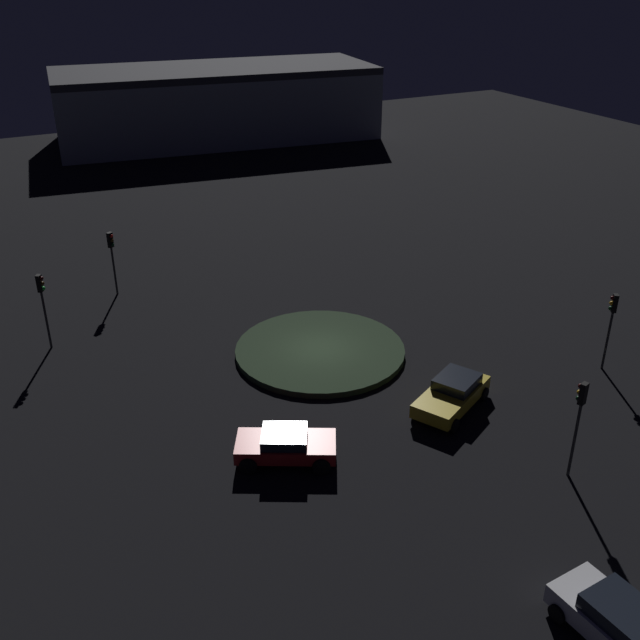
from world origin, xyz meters
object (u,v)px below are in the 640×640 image
object	(u,v)px
car_white	(623,626)
store_building	(216,103)
traffic_light_southeast	(112,251)
car_yellow	(452,393)
traffic_light_southeast_near	(43,297)
traffic_light_northwest	(611,316)
traffic_light_north	(579,411)
car_red	(286,445)

from	to	relation	value
car_white	store_building	size ratio (longest dim) A/B	0.13
traffic_light_southeast	car_yellow	bearing A→B (deg)	-3.27
car_white	traffic_light_southeast	bearing A→B (deg)	9.17
car_white	car_yellow	xyz separation A→B (m)	(-3.14, -12.63, -0.05)
traffic_light_southeast_near	store_building	bearing A→B (deg)	88.94
car_white	traffic_light_southeast	size ratio (longest dim) A/B	1.14
traffic_light_northwest	traffic_light_north	world-z (taller)	traffic_light_north
car_white	car_yellow	size ratio (longest dim) A/B	0.96
car_red	store_building	xyz separation A→B (m)	(-17.06, -54.43, 2.97)
traffic_light_northwest	traffic_light_southeast_near	distance (m)	27.84
car_yellow	car_white	bearing A→B (deg)	48.51
traffic_light_southeast	store_building	distance (m)	40.33
car_red	traffic_light_southeast_near	xyz separation A→B (m)	(6.87, -14.02, 2.20)
car_yellow	traffic_light_southeast	distance (m)	21.80
car_yellow	traffic_light_southeast_near	size ratio (longest dim) A/B	1.14
car_yellow	traffic_light_northwest	world-z (taller)	traffic_light_northwest
car_yellow	traffic_light_northwest	distance (m)	8.90
car_red	store_building	size ratio (longest dim) A/B	0.13
car_white	traffic_light_northwest	world-z (taller)	traffic_light_northwest
traffic_light_north	store_building	world-z (taller)	store_building
car_white	traffic_light_northwest	size ratio (longest dim) A/B	1.11
car_white	store_building	bearing A→B (deg)	-14.07
car_red	traffic_light_northwest	size ratio (longest dim) A/B	1.09
traffic_light_southeast	traffic_light_southeast_near	world-z (taller)	traffic_light_southeast_near
traffic_light_northwest	traffic_light_southeast_near	bearing A→B (deg)	1.92
car_white	car_yellow	distance (m)	13.02
traffic_light_southeast	traffic_light_north	bearing A→B (deg)	-7.09
traffic_light_north	store_building	xyz separation A→B (m)	(-7.61, -60.36, 0.68)
store_building	car_yellow	bearing A→B (deg)	88.34
car_yellow	traffic_light_north	distance (m)	6.52
traffic_light_northwest	traffic_light_north	size ratio (longest dim) A/B	0.95
car_yellow	traffic_light_southeast	xyz separation A→B (m)	(10.51, -18.99, 2.06)
traffic_light_southeast	traffic_light_southeast_near	distance (m)	6.81
traffic_light_southeast	traffic_light_northwest	bearing A→B (deg)	12.13
car_white	store_building	world-z (taller)	store_building
car_yellow	traffic_light_north	xyz separation A→B (m)	(-1.21, 5.99, 2.28)
car_red	car_yellow	distance (m)	8.24
car_red	traffic_light_southeast_near	world-z (taller)	traffic_light_southeast_near
traffic_light_north	car_red	bearing A→B (deg)	40.00
car_red	store_building	world-z (taller)	store_building
store_building	traffic_light_southeast	bearing A→B (deg)	68.91
traffic_light_northwest	traffic_light_north	bearing A→B (deg)	69.53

